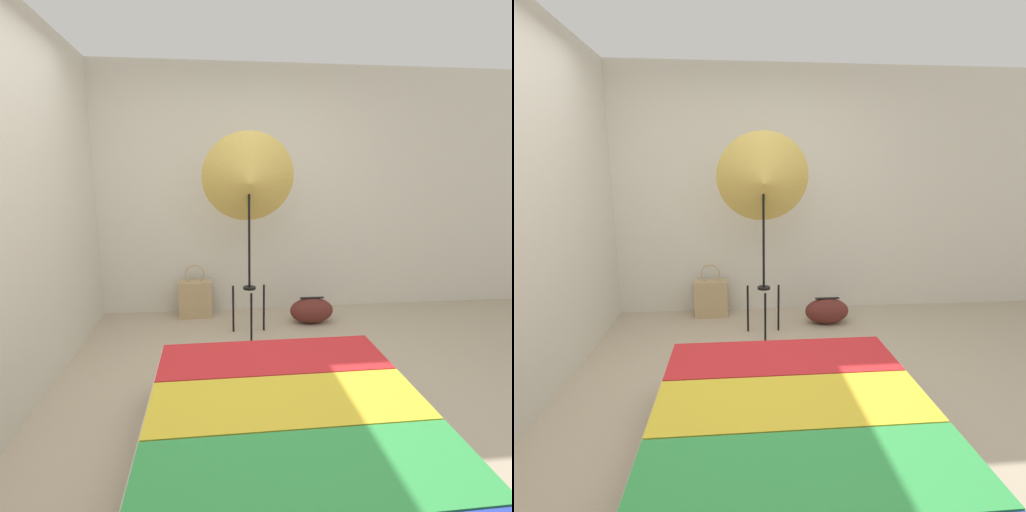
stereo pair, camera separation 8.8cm
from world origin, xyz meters
TOP-DOWN VIEW (x-y plane):
  - ground_plane at (0.00, 0.00)m, footprint 14.00×14.00m
  - wall_back at (0.00, 2.03)m, footprint 8.00×0.05m
  - wall_side_left at (-1.42, 1.00)m, footprint 0.05×8.00m
  - bed at (0.14, -0.74)m, footprint 1.47×2.12m
  - photo_umbrella at (0.12, 1.27)m, footprint 0.83×0.41m
  - tote_bag at (-0.40, 1.82)m, footprint 0.35×0.17m
  - duffel_bag at (0.78, 1.50)m, footprint 0.44×0.26m

SIDE VIEW (x-z plane):
  - ground_plane at x=0.00m, z-range 0.00..0.00m
  - duffel_bag at x=0.78m, z-range 0.00..0.27m
  - bed at x=0.14m, z-range -0.01..0.39m
  - tote_bag at x=-0.40m, z-range -0.08..0.48m
  - wall_back at x=0.00m, z-range 0.00..2.60m
  - wall_side_left at x=-1.42m, z-range 0.00..2.60m
  - photo_umbrella at x=0.12m, z-range 0.50..2.36m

